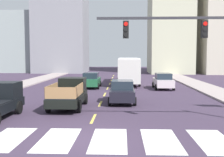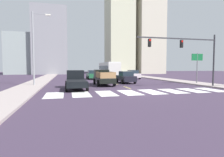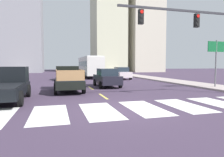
# 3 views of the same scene
# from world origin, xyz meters

# --- Properties ---
(ground_plane) EXTENTS (160.00, 160.00, 0.00)m
(ground_plane) POSITION_xyz_m (0.00, 0.00, 0.00)
(ground_plane) COLOR #3C2F43
(sidewalk_right) EXTENTS (3.10, 110.00, 0.15)m
(sidewalk_right) POSITION_xyz_m (10.82, 18.00, 0.07)
(sidewalk_right) COLOR #A59693
(sidewalk_right) RESTS_ON ground
(sidewalk_left) EXTENTS (3.10, 110.00, 0.15)m
(sidewalk_left) POSITION_xyz_m (-10.82, 18.00, 0.07)
(sidewalk_left) COLOR #A59693
(sidewalk_left) RESTS_ON ground
(crosswalk_stripe_2) EXTENTS (1.52, 3.55, 0.01)m
(crosswalk_stripe_2) POSITION_xyz_m (-3.29, 0.00, 0.00)
(crosswalk_stripe_2) COLOR silver
(crosswalk_stripe_2) RESTS_ON ground
(crosswalk_stripe_3) EXTENTS (1.52, 3.55, 0.01)m
(crosswalk_stripe_3) POSITION_xyz_m (-1.10, 0.00, 0.00)
(crosswalk_stripe_3) COLOR silver
(crosswalk_stripe_3) RESTS_ON ground
(crosswalk_stripe_4) EXTENTS (1.52, 3.55, 0.01)m
(crosswalk_stripe_4) POSITION_xyz_m (1.10, 0.00, 0.00)
(crosswalk_stripe_4) COLOR silver
(crosswalk_stripe_4) RESTS_ON ground
(crosswalk_stripe_5) EXTENTS (1.52, 3.55, 0.01)m
(crosswalk_stripe_5) POSITION_xyz_m (3.29, 0.00, 0.00)
(crosswalk_stripe_5) COLOR silver
(crosswalk_stripe_5) RESTS_ON ground
(crosswalk_stripe_6) EXTENTS (1.52, 3.55, 0.01)m
(crosswalk_stripe_6) POSITION_xyz_m (5.48, 0.00, 0.00)
(crosswalk_stripe_6) COLOR silver
(crosswalk_stripe_6) RESTS_ON ground
(lane_dash_0) EXTENTS (0.16, 2.40, 0.01)m
(lane_dash_0) POSITION_xyz_m (0.00, 4.00, 0.00)
(lane_dash_0) COLOR #D8C250
(lane_dash_0) RESTS_ON ground
(lane_dash_1) EXTENTS (0.16, 2.40, 0.01)m
(lane_dash_1) POSITION_xyz_m (0.00, 9.00, 0.00)
(lane_dash_1) COLOR #D8C250
(lane_dash_1) RESTS_ON ground
(lane_dash_2) EXTENTS (0.16, 2.40, 0.01)m
(lane_dash_2) POSITION_xyz_m (0.00, 14.00, 0.00)
(lane_dash_2) COLOR #D8C250
(lane_dash_2) RESTS_ON ground
(lane_dash_3) EXTENTS (0.16, 2.40, 0.01)m
(lane_dash_3) POSITION_xyz_m (0.00, 19.00, 0.00)
(lane_dash_3) COLOR #D8C250
(lane_dash_3) RESTS_ON ground
(lane_dash_4) EXTENTS (0.16, 2.40, 0.01)m
(lane_dash_4) POSITION_xyz_m (0.00, 24.00, 0.00)
(lane_dash_4) COLOR #D8C250
(lane_dash_4) RESTS_ON ground
(lane_dash_5) EXTENTS (0.16, 2.40, 0.01)m
(lane_dash_5) POSITION_xyz_m (0.00, 29.00, 0.00)
(lane_dash_5) COLOR #D8C250
(lane_dash_5) RESTS_ON ground
(lane_dash_6) EXTENTS (0.16, 2.40, 0.01)m
(lane_dash_6) POSITION_xyz_m (0.00, 34.00, 0.00)
(lane_dash_6) COLOR #D8C250
(lane_dash_6) RESTS_ON ground
(lane_dash_7) EXTENTS (0.16, 2.40, 0.01)m
(lane_dash_7) POSITION_xyz_m (0.00, 39.00, 0.00)
(lane_dash_7) COLOR #D8C250
(lane_dash_7) RESTS_ON ground
(pickup_stakebed) EXTENTS (2.18, 5.20, 1.96)m
(pickup_stakebed) POSITION_xyz_m (-2.05, 7.63, 0.94)
(pickup_stakebed) COLOR black
(pickup_stakebed) RESTS_ON ground
(city_bus) EXTENTS (2.72, 10.80, 3.32)m
(city_bus) POSITION_xyz_m (2.38, 23.88, 1.95)
(city_bus) COLOR silver
(city_bus) RESTS_ON ground
(sedan_near_right) EXTENTS (2.02, 4.40, 1.72)m
(sedan_near_right) POSITION_xyz_m (-1.86, 19.34, 0.86)
(sedan_near_right) COLOR #1F5B36
(sedan_near_right) RESTS_ON ground
(sedan_near_left) EXTENTS (2.02, 4.40, 1.72)m
(sedan_near_left) POSITION_xyz_m (6.04, 18.59, 0.86)
(sedan_near_left) COLOR silver
(sedan_near_left) RESTS_ON ground
(sedan_far) EXTENTS (2.02, 4.40, 1.72)m
(sedan_far) POSITION_xyz_m (1.64, 9.54, 0.86)
(sedan_far) COLOR black
(sedan_far) RESTS_ON ground
(block_mid_right) EXTENTS (8.36, 7.93, 12.97)m
(block_mid_right) POSITION_xyz_m (-20.87, 49.37, 6.49)
(block_mid_right) COLOR #909C99
(block_mid_right) RESTS_ON ground
(block_low_left) EXTENTS (10.67, 10.21, 21.33)m
(block_low_left) POSITION_xyz_m (-11.60, 48.85, 10.66)
(block_low_left) COLOR gray
(block_low_left) RESTS_ON ground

